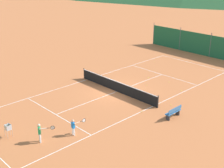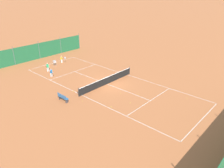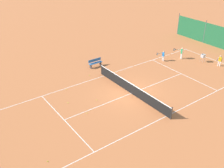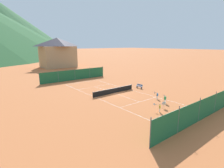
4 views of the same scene
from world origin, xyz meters
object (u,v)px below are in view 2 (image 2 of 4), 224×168
at_px(tennis_net, 107,80).
at_px(player_far_baseline, 51,72).
at_px(tennis_ball_near_corner, 138,94).
at_px(tennis_ball_alley_right, 74,91).
at_px(courtside_bench, 63,97).
at_px(ball_hopper, 55,62).
at_px(player_near_baseline, 48,67).
at_px(tennis_ball_by_net_right, 121,93).
at_px(tennis_ball_alley_left, 130,103).
at_px(tennis_ball_mid_court, 187,98).
at_px(player_far_service, 62,59).
at_px(tennis_ball_by_net_left, 111,107).
at_px(tennis_ball_service_box, 83,101).

height_order(tennis_net, player_far_baseline, player_far_baseline).
distance_m(tennis_ball_near_corner, tennis_ball_alley_right, 7.51).
height_order(tennis_net, courtside_bench, tennis_net).
bearing_deg(player_far_baseline, ball_hopper, -130.12).
height_order(tennis_net, player_near_baseline, player_near_baseline).
bearing_deg(tennis_ball_by_net_right, courtside_bench, -32.20).
bearing_deg(courtside_bench, tennis_ball_alley_left, 129.05).
height_order(tennis_ball_mid_court, tennis_ball_near_corner, same).
height_order(player_far_service, player_far_baseline, player_far_service).
relative_size(player_far_service, tennis_ball_mid_court, 17.94).
relative_size(player_far_baseline, tennis_ball_by_net_right, 17.28).
distance_m(ball_hopper, courtside_bench, 11.52).
bearing_deg(tennis_ball_alley_left, tennis_ball_alley_right, -70.47).
bearing_deg(tennis_net, tennis_ball_by_net_left, 47.79).
bearing_deg(player_far_service, tennis_ball_mid_court, 95.70).
height_order(player_far_baseline, tennis_ball_alley_right, player_far_baseline).
distance_m(player_far_service, ball_hopper, 1.77).
relative_size(tennis_ball_near_corner, ball_hopper, 0.07).
xyz_separation_m(player_far_service, player_near_baseline, (3.65, 1.70, 0.06)).
xyz_separation_m(player_far_service, tennis_ball_mid_court, (-2.00, 20.00, -0.66)).
distance_m(tennis_net, ball_hopper, 10.42).
xyz_separation_m(tennis_net, player_near_baseline, (2.52, -9.22, 0.25)).
relative_size(player_far_service, tennis_ball_alley_left, 17.94).
xyz_separation_m(tennis_ball_mid_court, ball_hopper, (3.69, -19.50, 0.63)).
bearing_deg(tennis_net, tennis_ball_service_box, 12.87).
bearing_deg(player_far_service, ball_hopper, 16.66).
relative_size(tennis_ball_alley_left, tennis_ball_by_net_right, 1.00).
bearing_deg(ball_hopper, tennis_ball_alley_left, 85.29).
relative_size(ball_hopper, courtside_bench, 0.59).
height_order(player_far_baseline, tennis_ball_by_net_left, player_far_baseline).
height_order(tennis_ball_service_box, tennis_ball_mid_court, same).
bearing_deg(tennis_ball_alley_left, ball_hopper, -94.71).
distance_m(player_near_baseline, tennis_ball_alley_left, 14.36).
distance_m(tennis_ball_alley_left, tennis_ball_by_net_left, 2.18).
relative_size(tennis_ball_by_net_left, courtside_bench, 0.04).
bearing_deg(courtside_bench, tennis_ball_near_corner, 142.69).
bearing_deg(tennis_ball_mid_court, tennis_net, -71.00).
bearing_deg(tennis_ball_alley_right, player_far_service, -119.16).
bearing_deg(tennis_ball_service_box, tennis_net, -167.13).
bearing_deg(tennis_ball_by_net_right, tennis_ball_near_corner, 125.75).
bearing_deg(tennis_ball_by_net_right, tennis_ball_by_net_left, 22.37).
bearing_deg(player_near_baseline, tennis_ball_mid_court, 107.15).
xyz_separation_m(tennis_net, ball_hopper, (0.56, -10.41, 0.16)).
relative_size(tennis_ball_near_corner, tennis_ball_alley_right, 1.00).
bearing_deg(player_far_service, tennis_ball_alley_right, 60.84).
distance_m(player_far_baseline, tennis_ball_service_box, 8.50).
height_order(tennis_net, tennis_ball_alley_left, tennis_net).
xyz_separation_m(tennis_net, tennis_ball_service_box, (4.97, 1.14, -0.47)).
bearing_deg(courtside_bench, tennis_ball_service_box, 130.96).
xyz_separation_m(player_near_baseline, tennis_ball_mid_court, (-5.65, 18.31, -0.72)).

